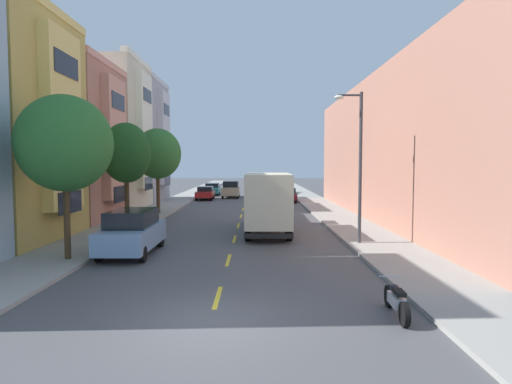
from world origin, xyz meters
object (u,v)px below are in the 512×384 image
at_px(street_tree_third, 156,154).
at_px(delivery_box_truck, 266,199).
at_px(street_tree_second, 124,153).
at_px(parked_suv_sky, 131,232).
at_px(parked_pickup_black, 280,188).
at_px(parked_sedan_red, 204,193).
at_px(parked_wagon_teal, 211,189).
at_px(street_lamp, 356,157).
at_px(street_tree_nearest, 63,144).
at_px(parked_wagon_burgundy, 285,194).
at_px(parked_motorcycle, 395,300).
at_px(moving_champagne_sedan, 229,189).

distance_m(street_tree_third, delivery_box_truck, 12.35).
bearing_deg(street_tree_second, parked_suv_sky, -71.83).
distance_m(parked_suv_sky, parked_pickup_black, 39.36).
relative_size(street_tree_third, parked_sedan_red, 1.43).
bearing_deg(parked_wagon_teal, parked_pickup_black, 14.73).
bearing_deg(street_lamp, parked_sedan_red, 110.96).
bearing_deg(parked_suv_sky, street_tree_third, 98.33).
bearing_deg(street_tree_nearest, parked_sedan_red, 86.39).
relative_size(parked_wagon_teal, parked_pickup_black, 0.89).
xyz_separation_m(street_tree_second, parked_wagon_burgundy, (10.64, 19.62, -3.74)).
height_order(delivery_box_truck, parked_pickup_black, delivery_box_truck).
xyz_separation_m(street_tree_nearest, street_tree_third, (0.00, 16.21, -0.03)).
bearing_deg(street_lamp, delivery_box_truck, 137.24).
xyz_separation_m(street_tree_nearest, delivery_box_truck, (8.20, 7.39, -2.80)).
height_order(delivery_box_truck, parked_motorcycle, delivery_box_truck).
bearing_deg(parked_suv_sky, street_lamp, 10.94).
height_order(street_tree_third, parked_wagon_teal, street_tree_third).
xyz_separation_m(parked_wagon_teal, parked_wagon_burgundy, (8.61, -9.91, 0.00)).
xyz_separation_m(delivery_box_truck, parked_sedan_red, (-6.26, 23.34, -1.18)).
distance_m(parked_wagon_teal, moving_champagne_sedan, 4.66).
xyz_separation_m(parked_suv_sky, parked_sedan_red, (-0.20, 29.16, -0.24)).
height_order(street_tree_third, parked_sedan_red, street_tree_third).
bearing_deg(moving_champagne_sedan, parked_suv_sky, -94.37).
bearing_deg(parked_motorcycle, street_tree_nearest, 150.86).
bearing_deg(parked_suv_sky, parked_pickup_black, 77.22).
relative_size(street_lamp, parked_wagon_teal, 1.51).
distance_m(street_tree_nearest, parked_sedan_red, 31.05).
height_order(delivery_box_truck, parked_sedan_red, delivery_box_truck).
height_order(street_tree_second, delivery_box_truck, street_tree_second).
relative_size(parked_suv_sky, parked_sedan_red, 1.06).
distance_m(street_tree_second, parked_suv_sky, 7.74).
bearing_deg(street_tree_third, delivery_box_truck, -47.08).
relative_size(street_tree_third, delivery_box_truck, 0.81).
xyz_separation_m(delivery_box_truck, parked_motorcycle, (2.95, -13.61, -1.52)).
xyz_separation_m(parked_wagon_teal, parked_motorcycle, (9.12, -43.85, -0.39)).
relative_size(street_tree_second, parked_motorcycle, 3.00).
bearing_deg(parked_motorcycle, parked_pickup_black, 90.37).
relative_size(street_lamp, parked_pickup_black, 1.35).
bearing_deg(street_tree_third, moving_champagne_sedan, 75.31).
xyz_separation_m(parked_wagon_burgundy, parked_pickup_black, (0.21, 12.23, 0.02)).
relative_size(parked_pickup_black, parked_motorcycle, 2.59).
bearing_deg(moving_champagne_sedan, parked_wagon_teal, 123.50).
xyz_separation_m(street_tree_third, parked_wagon_burgundy, (10.64, 11.52, -3.89)).
bearing_deg(parked_pickup_black, parked_suv_sky, -102.78).
height_order(street_tree_second, parked_wagon_burgundy, street_tree_second).
bearing_deg(parked_wagon_teal, parked_wagon_burgundy, -49.03).
distance_m(parked_wagon_teal, parked_pickup_black, 9.12).
xyz_separation_m(parked_suv_sky, parked_wagon_burgundy, (8.50, 26.15, -0.18)).
height_order(street_tree_nearest, street_tree_third, street_tree_nearest).
distance_m(street_lamp, parked_suv_sky, 10.91).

